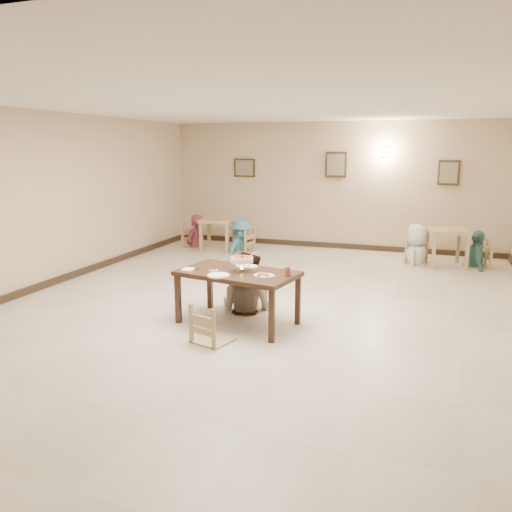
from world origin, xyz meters
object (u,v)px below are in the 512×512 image
at_px(curry_warmer, 242,260).
at_px(bg_chair_rl, 417,243).
at_px(main_diner, 246,252).
at_px(chair_near, 213,305).
at_px(main_table, 238,277).
at_px(bg_table_right, 447,236).
at_px(drink_glass, 288,271).
at_px(bg_chair_lr, 241,230).
at_px(bg_diner_b, 241,219).
at_px(bg_diner_c, 418,224).
at_px(chair_far, 249,278).
at_px(bg_table_left, 218,225).
at_px(bg_diner_d, 479,230).
at_px(bg_chair_rr, 478,242).
at_px(bg_diner_a, 195,215).
at_px(bg_chair_ll, 195,227).

height_order(curry_warmer, bg_chair_rl, curry_warmer).
bearing_deg(main_diner, chair_near, 105.43).
relative_size(main_table, bg_table_right, 1.88).
distance_m(drink_glass, bg_chair_rl, 4.95).
distance_m(curry_warmer, bg_chair_lr, 4.90).
xyz_separation_m(bg_chair_rl, bg_diner_b, (-3.90, -0.11, 0.34)).
bearing_deg(bg_diner_c, chair_near, -11.18).
bearing_deg(bg_chair_lr, bg_diner_c, 101.13).
bearing_deg(chair_far, bg_table_right, 59.93).
relative_size(chair_near, bg_table_left, 1.12).
relative_size(bg_diner_b, bg_diner_c, 0.94).
relative_size(main_table, bg_chair_rl, 1.93).
bearing_deg(chair_near, chair_far, -72.23).
bearing_deg(bg_diner_d, bg_chair_rr, -0.00).
relative_size(chair_far, bg_table_left, 1.11).
bearing_deg(chair_near, drink_glass, -120.45).
distance_m(bg_diner_a, bg_diner_c, 5.12).
bearing_deg(drink_glass, bg_chair_lr, 117.49).
bearing_deg(drink_glass, bg_diner_b, 117.49).
height_order(bg_chair_ll, bg_diner_b, bg_diner_b).
bearing_deg(bg_chair_rr, bg_diner_c, -97.29).
bearing_deg(bg_chair_ll, chair_far, -129.57).
bearing_deg(bg_diner_c, bg_table_right, 97.70).
bearing_deg(bg_diner_b, bg_table_left, 96.68).
distance_m(bg_chair_rl, bg_diner_d, 1.21).
bearing_deg(main_table, drink_glass, 9.54).
distance_m(bg_table_right, bg_diner_d, 0.60).
height_order(curry_warmer, bg_table_left, curry_warmer).
relative_size(bg_table_left, bg_diner_c, 0.51).
bearing_deg(chair_near, main_table, -77.60).
xyz_separation_m(main_table, chair_near, (-0.05, -0.71, -0.19)).
bearing_deg(bg_chair_rl, main_diner, 156.36).
height_order(chair_near, bg_chair_rl, chair_near).
bearing_deg(bg_table_left, curry_warmer, -62.93).
bearing_deg(bg_diner_d, bg_diner_b, 82.13).
bearing_deg(bg_diner_d, bg_chair_rl, 81.23).
distance_m(bg_diner_a, bg_diner_b, 1.23).
bearing_deg(main_table, bg_chair_ll, 132.40).
xyz_separation_m(curry_warmer, bg_table_right, (2.74, 4.63, -0.27)).
distance_m(chair_near, main_diner, 1.38).
relative_size(main_diner, bg_chair_rr, 1.68).
distance_m(bg_chair_lr, bg_diner_c, 3.91).
relative_size(main_table, bg_chair_rr, 1.63).
bearing_deg(bg_chair_lr, bg_chair_ll, -84.36).
xyz_separation_m(bg_chair_rr, bg_diner_b, (-5.07, -0.11, 0.26)).
relative_size(main_table, bg_table_left, 2.04).
height_order(main_diner, bg_table_left, main_diner).
relative_size(bg_chair_rl, bg_diner_a, 0.54).
bearing_deg(bg_diner_b, curry_warmer, -148.31).
distance_m(chair_near, bg_chair_ll, 6.10).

